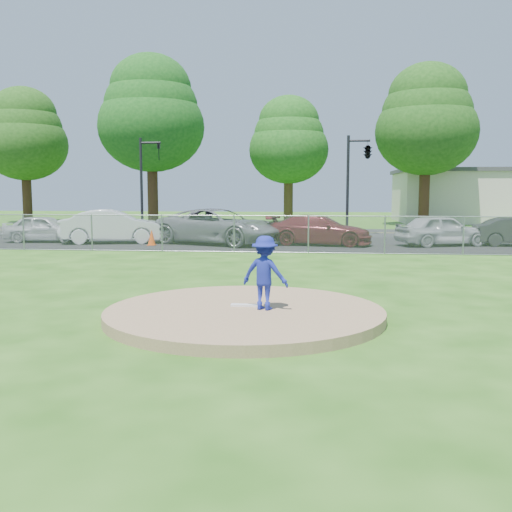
{
  "coord_description": "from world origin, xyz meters",
  "views": [
    {
      "loc": [
        1.42,
        -10.8,
        2.45
      ],
      "look_at": [
        0.0,
        2.0,
        1.0
      ],
      "focal_mm": 40.0,
      "sensor_mm": 36.0,
      "label": 1
    }
  ],
  "objects_px": {
    "tree_right": "(427,119)",
    "traffic_signal_center": "(366,153)",
    "tree_left": "(151,113)",
    "parked_car_silver": "(45,229)",
    "tree_center": "(289,140)",
    "traffic_signal_left": "(145,176)",
    "parked_car_gray": "(218,226)",
    "pitcher": "(265,273)",
    "tree_far_left": "(24,134)",
    "parked_car_darkred": "(320,230)",
    "traffic_cone": "(152,237)",
    "parked_car_white": "(113,226)",
    "commercial_building": "(498,196)",
    "parked_car_pearl": "(442,230)"
  },
  "relations": [
    {
      "from": "traffic_signal_center",
      "to": "parked_car_darkred",
      "type": "height_order",
      "value": "traffic_signal_center"
    },
    {
      "from": "tree_center",
      "to": "parked_car_pearl",
      "type": "height_order",
      "value": "tree_center"
    },
    {
      "from": "tree_left",
      "to": "parked_car_silver",
      "type": "distance_m",
      "value": 17.07
    },
    {
      "from": "traffic_signal_left",
      "to": "parked_car_darkred",
      "type": "bearing_deg",
      "value": -32.09
    },
    {
      "from": "pitcher",
      "to": "parked_car_white",
      "type": "distance_m",
      "value": 17.9
    },
    {
      "from": "tree_center",
      "to": "traffic_cone",
      "type": "distance_m",
      "value": 21.0
    },
    {
      "from": "parked_car_white",
      "to": "parked_car_gray",
      "type": "bearing_deg",
      "value": -103.47
    },
    {
      "from": "traffic_cone",
      "to": "commercial_building",
      "type": "bearing_deg",
      "value": 46.48
    },
    {
      "from": "tree_far_left",
      "to": "tree_right",
      "type": "xyz_separation_m",
      "value": [
        31.0,
        -1.0,
        0.59
      ]
    },
    {
      "from": "commercial_building",
      "to": "parked_car_darkred",
      "type": "relative_size",
      "value": 3.43
    },
    {
      "from": "traffic_signal_left",
      "to": "traffic_cone",
      "type": "distance_m",
      "value": 8.38
    },
    {
      "from": "tree_right",
      "to": "pitcher",
      "type": "height_order",
      "value": "tree_right"
    },
    {
      "from": "traffic_cone",
      "to": "parked_car_silver",
      "type": "xyz_separation_m",
      "value": [
        -5.7,
        1.13,
        0.3
      ]
    },
    {
      "from": "commercial_building",
      "to": "parked_car_darkred",
      "type": "xyz_separation_m",
      "value": [
        -14.55,
        -22.4,
        -1.46
      ]
    },
    {
      "from": "tree_right",
      "to": "parked_car_gray",
      "type": "distance_m",
      "value": 21.61
    },
    {
      "from": "parked_car_silver",
      "to": "parked_car_gray",
      "type": "relative_size",
      "value": 0.65
    },
    {
      "from": "traffic_signal_left",
      "to": "parked_car_pearl",
      "type": "bearing_deg",
      "value": -21.25
    },
    {
      "from": "traffic_signal_center",
      "to": "traffic_cone",
      "type": "relative_size",
      "value": 7.73
    },
    {
      "from": "tree_left",
      "to": "parked_car_white",
      "type": "relative_size",
      "value": 2.58
    },
    {
      "from": "commercial_building",
      "to": "traffic_signal_left",
      "type": "relative_size",
      "value": 2.93
    },
    {
      "from": "tree_left",
      "to": "tree_right",
      "type": "distance_m",
      "value": 20.03
    },
    {
      "from": "tree_center",
      "to": "pitcher",
      "type": "height_order",
      "value": "tree_center"
    },
    {
      "from": "tree_right",
      "to": "traffic_signal_left",
      "type": "bearing_deg",
      "value": -150.62
    },
    {
      "from": "traffic_signal_left",
      "to": "parked_car_silver",
      "type": "relative_size",
      "value": 1.44
    },
    {
      "from": "tree_left",
      "to": "commercial_building",
      "type": "bearing_deg",
      "value": 14.53
    },
    {
      "from": "commercial_building",
      "to": "traffic_signal_center",
      "type": "height_order",
      "value": "traffic_signal_center"
    },
    {
      "from": "tree_far_left",
      "to": "tree_right",
      "type": "distance_m",
      "value": 31.02
    },
    {
      "from": "tree_center",
      "to": "traffic_signal_left",
      "type": "bearing_deg",
      "value": -122.9
    },
    {
      "from": "traffic_cone",
      "to": "pitcher",
      "type": "bearing_deg",
      "value": -65.68
    },
    {
      "from": "tree_center",
      "to": "parked_car_white",
      "type": "relative_size",
      "value": 2.02
    },
    {
      "from": "tree_left",
      "to": "pitcher",
      "type": "relative_size",
      "value": 8.82
    },
    {
      "from": "tree_right",
      "to": "traffic_signal_center",
      "type": "relative_size",
      "value": 2.08
    },
    {
      "from": "traffic_cone",
      "to": "parked_car_darkred",
      "type": "relative_size",
      "value": 0.15
    },
    {
      "from": "pitcher",
      "to": "traffic_cone",
      "type": "bearing_deg",
      "value": -48.43
    },
    {
      "from": "parked_car_white",
      "to": "parked_car_darkred",
      "type": "bearing_deg",
      "value": -103.61
    },
    {
      "from": "commercial_building",
      "to": "traffic_signal_left",
      "type": "height_order",
      "value": "traffic_signal_left"
    },
    {
      "from": "pitcher",
      "to": "parked_car_gray",
      "type": "height_order",
      "value": "parked_car_gray"
    },
    {
      "from": "parked_car_darkred",
      "to": "parked_car_pearl",
      "type": "distance_m",
      "value": 5.54
    },
    {
      "from": "tree_far_left",
      "to": "parked_car_darkred",
      "type": "xyz_separation_m",
      "value": [
        23.45,
        -17.4,
        -6.36
      ]
    },
    {
      "from": "tree_center",
      "to": "parked_car_gray",
      "type": "xyz_separation_m",
      "value": [
        -2.3,
        -18.42,
        -5.63
      ]
    },
    {
      "from": "parked_car_silver",
      "to": "parked_car_white",
      "type": "xyz_separation_m",
      "value": [
        3.54,
        -0.19,
        0.14
      ]
    },
    {
      "from": "tree_far_left",
      "to": "parked_car_gray",
      "type": "xyz_separation_m",
      "value": [
        18.7,
        -17.42,
        -6.22
      ]
    },
    {
      "from": "traffic_signal_left",
      "to": "parked_car_gray",
      "type": "bearing_deg",
      "value": -49.59
    },
    {
      "from": "traffic_signal_left",
      "to": "parked_car_gray",
      "type": "distance_m",
      "value": 8.8
    },
    {
      "from": "tree_center",
      "to": "parked_car_white",
      "type": "xyz_separation_m",
      "value": [
        -7.39,
        -18.47,
        -5.66
      ]
    },
    {
      "from": "traffic_cone",
      "to": "tree_far_left",
      "type": "bearing_deg",
      "value": 130.61
    },
    {
      "from": "parked_car_silver",
      "to": "parked_car_gray",
      "type": "bearing_deg",
      "value": -94.57
    },
    {
      "from": "traffic_signal_left",
      "to": "commercial_building",
      "type": "bearing_deg",
      "value": 32.87
    },
    {
      "from": "commercial_building",
      "to": "tree_center",
      "type": "distance_m",
      "value": 17.99
    },
    {
      "from": "tree_center",
      "to": "traffic_signal_left",
      "type": "relative_size",
      "value": 1.76
    }
  ]
}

